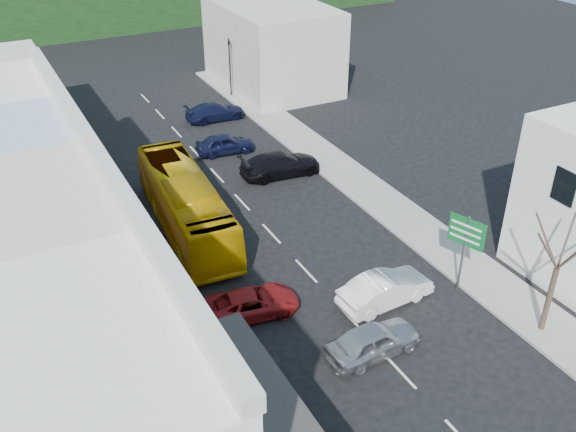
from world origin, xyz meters
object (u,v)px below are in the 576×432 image
object	(u,v)px
car_silver	(373,341)
traffic_signal	(230,68)
bus	(186,205)
pedestrian_left	(163,347)
car_red	(251,302)
direction_sign	(463,254)
car_white	(385,291)
street_tree	(557,269)

from	to	relation	value
car_silver	traffic_signal	world-z (taller)	traffic_signal
bus	pedestrian_left	size ratio (longest dim) A/B	6.82
car_silver	pedestrian_left	bearing A→B (deg)	64.15
car_silver	car_red	xyz separation A→B (m)	(-3.44, 4.80, 0.00)
bus	direction_sign	size ratio (longest dim) A/B	2.81
pedestrian_left	direction_sign	size ratio (longest dim) A/B	0.41
car_silver	car_white	size ratio (longest dim) A/B	1.00
direction_sign	street_tree	bearing A→B (deg)	-91.72
direction_sign	traffic_signal	bearing A→B (deg)	69.33
traffic_signal	bus	bearing A→B (deg)	37.47
car_silver	car_red	distance (m)	5.90
car_silver	direction_sign	world-z (taller)	direction_sign
traffic_signal	street_tree	bearing A→B (deg)	68.09
bus	car_white	xyz separation A→B (m)	(5.99, -10.56, -0.85)
car_silver	direction_sign	size ratio (longest dim) A/B	1.07
bus	pedestrian_left	world-z (taller)	bus
bus	car_silver	size ratio (longest dim) A/B	2.64
car_red	traffic_signal	distance (m)	28.83
pedestrian_left	car_red	bearing A→B (deg)	-54.53
pedestrian_left	street_tree	distance (m)	16.76
bus	pedestrian_left	bearing A→B (deg)	-110.99
car_silver	street_tree	xyz separation A→B (m)	(7.53, -2.27, 2.70)
traffic_signal	car_white	bearing A→B (deg)	58.34
pedestrian_left	street_tree	xyz separation A→B (m)	(15.58, -5.68, 2.40)
pedestrian_left	traffic_signal	size ratio (longest dim) A/B	0.34
direction_sign	car_white	bearing A→B (deg)	148.85
traffic_signal	car_silver	bearing A→B (deg)	54.71
car_silver	car_white	bearing A→B (deg)	-46.20
car_silver	car_white	world-z (taller)	same
car_white	street_tree	distance (m)	7.54
bus	direction_sign	world-z (taller)	direction_sign
bus	pedestrian_left	distance (m)	10.81
street_tree	traffic_signal	size ratio (longest dim) A/B	1.38
direction_sign	traffic_signal	distance (m)	29.77
car_silver	direction_sign	distance (m)	6.65
pedestrian_left	direction_sign	bearing A→B (deg)	-77.54
car_red	direction_sign	bearing A→B (deg)	-99.78
car_silver	car_white	xyz separation A→B (m)	(2.49, 2.64, 0.00)
car_red	pedestrian_left	bearing A→B (deg)	113.97
bus	traffic_signal	distance (m)	21.23
car_silver	direction_sign	bearing A→B (deg)	-76.43
pedestrian_left	traffic_signal	distance (m)	32.01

